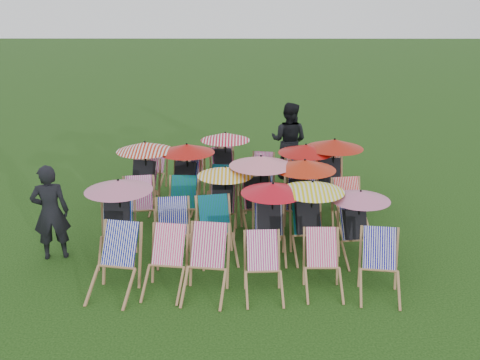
{
  "coord_description": "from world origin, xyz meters",
  "views": [
    {
      "loc": [
        0.05,
        -9.39,
        4.26
      ],
      "look_at": [
        -0.01,
        0.4,
        0.9
      ],
      "focal_mm": 40.0,
      "sensor_mm": 36.0,
      "label": 1
    }
  ],
  "objects_px": {
    "deckchair_0": "(114,263)",
    "deckchair_5": "(380,267)",
    "deckchair_29": "(323,170)",
    "person_left": "(51,212)",
    "person_rear": "(289,141)"
  },
  "relations": [
    {
      "from": "deckchair_0",
      "to": "deckchair_5",
      "type": "bearing_deg",
      "value": 10.01
    },
    {
      "from": "deckchair_0",
      "to": "deckchair_5",
      "type": "relative_size",
      "value": 1.09
    },
    {
      "from": "person_left",
      "to": "person_rear",
      "type": "xyz_separation_m",
      "value": [
        4.35,
        4.33,
        0.11
      ]
    },
    {
      "from": "deckchair_5",
      "to": "person_left",
      "type": "bearing_deg",
      "value": 175.15
    },
    {
      "from": "person_left",
      "to": "person_rear",
      "type": "height_order",
      "value": "person_rear"
    },
    {
      "from": "deckchair_5",
      "to": "deckchair_29",
      "type": "relative_size",
      "value": 1.01
    },
    {
      "from": "deckchair_5",
      "to": "deckchair_0",
      "type": "bearing_deg",
      "value": -172.46
    },
    {
      "from": "deckchair_5",
      "to": "deckchair_29",
      "type": "distance_m",
      "value": 4.68
    },
    {
      "from": "person_left",
      "to": "deckchair_29",
      "type": "bearing_deg",
      "value": -160.07
    },
    {
      "from": "person_rear",
      "to": "deckchair_0",
      "type": "bearing_deg",
      "value": 82.68
    },
    {
      "from": "deckchair_0",
      "to": "deckchair_5",
      "type": "xyz_separation_m",
      "value": [
        3.97,
        -0.02,
        -0.03
      ]
    },
    {
      "from": "deckchair_0",
      "to": "person_rear",
      "type": "height_order",
      "value": "person_rear"
    },
    {
      "from": "deckchair_5",
      "to": "person_rear",
      "type": "bearing_deg",
      "value": 107.43
    },
    {
      "from": "deckchair_29",
      "to": "deckchair_0",
      "type": "bearing_deg",
      "value": -138.9
    },
    {
      "from": "person_left",
      "to": "person_rear",
      "type": "distance_m",
      "value": 6.14
    }
  ]
}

